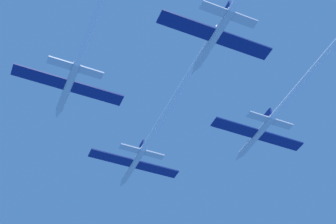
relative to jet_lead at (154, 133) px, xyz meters
The scene contains 3 objects.
jet_lead is the anchor object (origin of this frame).
jet_left_wing 22.15m from the jet_lead, 135.09° to the right, with size 16.24×40.87×2.69m.
jet_right_wing 22.81m from the jet_lead, 46.31° to the right, with size 16.24×42.01×2.69m.
Camera 1 is at (-21.81, -67.74, -52.35)m, focal length 53.23 mm.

